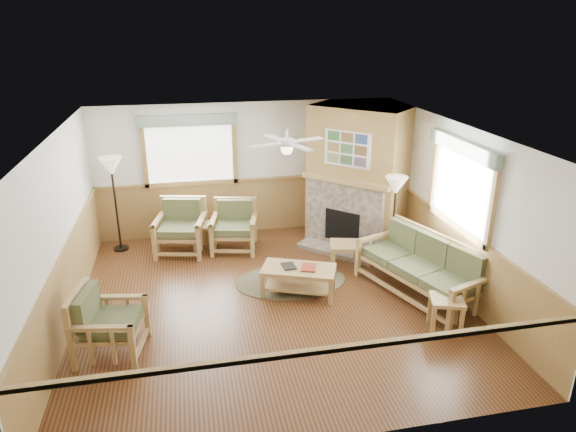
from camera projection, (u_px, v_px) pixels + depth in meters
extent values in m
cube|color=#4D2B15|center=(272.00, 301.00, 8.18)|extent=(6.00, 6.00, 0.01)
cube|color=white|center=(270.00, 133.00, 7.22)|extent=(6.00, 6.00, 0.01)
cube|color=white|center=(246.00, 169.00, 10.44)|extent=(6.00, 0.02, 2.70)
cube|color=white|center=(325.00, 333.00, 4.95)|extent=(6.00, 0.02, 2.70)
cube|color=white|center=(59.00, 238.00, 7.13)|extent=(0.02, 6.00, 2.70)
cube|color=white|center=(455.00, 208.00, 8.26)|extent=(0.02, 6.00, 2.70)
cylinder|color=#4B452E|center=(291.00, 281.00, 8.79)|extent=(2.22, 2.22, 0.01)
cube|color=maroon|center=(309.00, 267.00, 8.19)|extent=(0.30, 0.35, 0.03)
cube|color=black|center=(289.00, 265.00, 8.24)|extent=(0.22, 0.28, 0.03)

